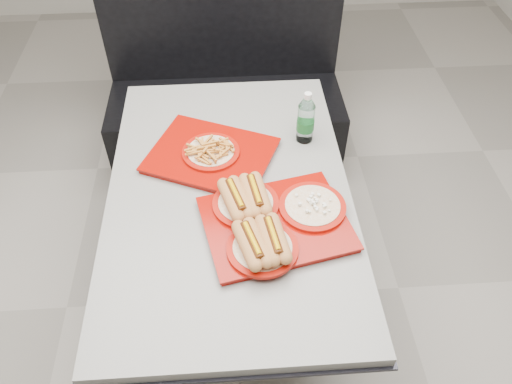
{
  "coord_description": "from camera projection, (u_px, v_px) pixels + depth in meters",
  "views": [
    {
      "loc": [
        0.01,
        -1.3,
        2.09
      ],
      "look_at": [
        0.09,
        -0.1,
        0.83
      ],
      "focal_mm": 35.0,
      "sensor_mm": 36.0,
      "label": 1
    }
  ],
  "objects": [
    {
      "name": "water_bottle",
      "position": [
        306.0,
        120.0,
        1.99
      ],
      "size": [
        0.07,
        0.07,
        0.23
      ],
      "rotation": [
        0.0,
        0.0,
        0.31
      ],
      "color": "silver",
      "rests_on": "diner_table"
    },
    {
      "name": "diner_table",
      "position": [
        231.0,
        218.0,
        1.98
      ],
      "size": [
        0.92,
        1.42,
        0.75
      ],
      "color": "black",
      "rests_on": "ground"
    },
    {
      "name": "booth_bench",
      "position": [
        226.0,
        95.0,
        2.87
      ],
      "size": [
        1.3,
        0.57,
        1.35
      ],
      "color": "black",
      "rests_on": "ground"
    },
    {
      "name": "tray_near",
      "position": [
        270.0,
        220.0,
        1.71
      ],
      "size": [
        0.56,
        0.48,
        0.11
      ],
      "rotation": [
        0.0,
        0.0,
        0.22
      ],
      "color": "#870A03",
      "rests_on": "diner_table"
    },
    {
      "name": "tray_far",
      "position": [
        211.0,
        153.0,
        1.96
      ],
      "size": [
        0.57,
        0.52,
        0.09
      ],
      "rotation": [
        0.0,
        0.0,
        -0.41
      ],
      "color": "#870A03",
      "rests_on": "diner_table"
    },
    {
      "name": "ground",
      "position": [
        235.0,
        298.0,
        2.4
      ],
      "size": [
        6.0,
        6.0,
        0.0
      ],
      "primitive_type": "plane",
      "color": "gray",
      "rests_on": "ground"
    }
  ]
}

